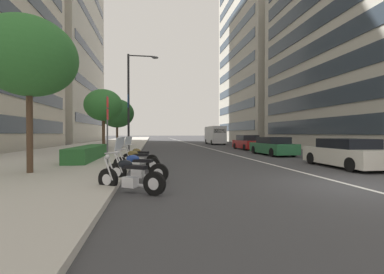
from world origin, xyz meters
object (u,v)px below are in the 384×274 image
Objects in this scene: motorcycle_by_sign_pole at (130,178)px; street_tree_by_lamp_post at (103,105)px; motorcycle_second_in_row at (137,169)px; delivery_van_ahead at (215,135)px; car_lead_in_lane at (345,154)px; motorcycle_mid_row at (136,161)px; street_tree_far_plaza at (117,113)px; motorcycle_nearest_camera at (139,158)px; car_far_down_avenue at (247,143)px; street_lamp_with_banners at (133,93)px; parking_sign_by_curb at (107,125)px; street_tree_near_plaza_corner at (29,57)px; car_approaching_light at (273,146)px.

motorcycle_by_sign_pole is 0.40× the size of street_tree_by_lamp_post.
delivery_van_ahead reaches higher than motorcycle_second_in_row.
street_tree_by_lamp_post is (10.87, 2.98, 3.23)m from motorcycle_second_in_row.
car_lead_in_lane is at bearing -179.97° from delivery_van_ahead.
motorcycle_by_sign_pole is 4.07m from motorcycle_mid_row.
street_tree_far_plaza reaches higher than delivery_van_ahead.
motorcycle_by_sign_pole is at bearing 125.99° from motorcycle_nearest_camera.
car_far_down_avenue is at bearing -67.71° from street_tree_by_lamp_post.
delivery_van_ahead reaches higher than motorcycle_by_sign_pole.
street_lamp_with_banners reaches higher than motorcycle_by_sign_pole.
delivery_van_ahead is 0.76× the size of street_lamp_with_banners.
car_lead_in_lane is 10.86m from parking_sign_by_curb.
motorcycle_mid_row is 0.35× the size of street_tree_near_plaza_corner.
street_tree_near_plaza_corner is 17.09m from street_tree_far_plaza.
parking_sign_by_curb is at bearing -28.84° from motorcycle_second_in_row.
motorcycle_by_sign_pole is at bearing 107.12° from motorcycle_second_in_row.
street_tree_by_lamp_post reaches higher than car_approaching_light.
street_tree_far_plaza is (17.05, -0.97, -0.76)m from street_tree_near_plaza_corner.
car_lead_in_lane is (3.80, -9.70, 0.25)m from motorcycle_by_sign_pole.
motorcycle_nearest_camera reaches higher than car_far_down_avenue.
motorcycle_mid_row is 0.46× the size of car_lead_in_lane.
motorcycle_mid_row is at bearing -38.14° from parking_sign_by_curb.
parking_sign_by_curb is 17.66m from street_tree_far_plaza.
car_lead_in_lane is at bearing -145.75° from motorcycle_second_in_row.
car_far_down_avenue is at bearing -101.21° from street_tree_far_plaza.
motorcycle_by_sign_pole is 16.07m from street_lamp_with_banners.
motorcycle_nearest_camera is (3.98, 0.12, -0.00)m from motorcycle_second_in_row.
parking_sign_by_curb reaches higher than car_approaching_light.
motorcycle_second_in_row is 2.56m from motorcycle_mid_row.
motorcycle_nearest_camera is 11.17m from car_approaching_light.
street_tree_near_plaza_corner is at bearing 81.73° from parking_sign_by_curb.
street_tree_far_plaza reaches higher than parking_sign_by_curb.
car_far_down_avenue is at bearing -78.00° from street_lamp_with_banners.
motorcycle_second_in_row is 0.32× the size of delivery_van_ahead.
street_lamp_with_banners reaches higher than car_far_down_avenue.
motorcycle_nearest_camera is (5.49, 0.03, 0.02)m from motorcycle_by_sign_pole.
delivery_van_ahead is 22.78m from street_tree_by_lamp_post.
parking_sign_by_curb is at bearing 96.78° from car_lead_in_lane.
street_tree_near_plaza_corner is at bearing 166.36° from street_lamp_with_banners.
motorcycle_second_in_row reaches higher than car_approaching_light.
motorcycle_by_sign_pole is 13.12m from street_tree_by_lamp_post.
car_approaching_light is 12.24m from street_lamp_with_banners.
street_lamp_with_banners is at bearing -32.58° from street_tree_by_lamp_post.
street_tree_by_lamp_post reaches higher than car_far_down_avenue.
delivery_van_ahead is at bearing -50.70° from street_tree_far_plaza.
street_tree_by_lamp_post is at bearing 57.44° from car_lead_in_lane.
street_tree_far_plaza is (16.52, 12.65, 3.03)m from car_lead_in_lane.
street_tree_near_plaza_corner is (-7.84, 13.53, 3.81)m from car_approaching_light.
street_lamp_with_banners is at bearing -64.73° from motorcycle_second_in_row.
street_tree_near_plaza_corner is at bearing -2.85° from motorcycle_second_in_row.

